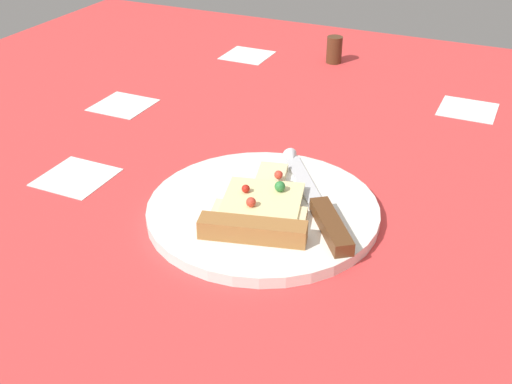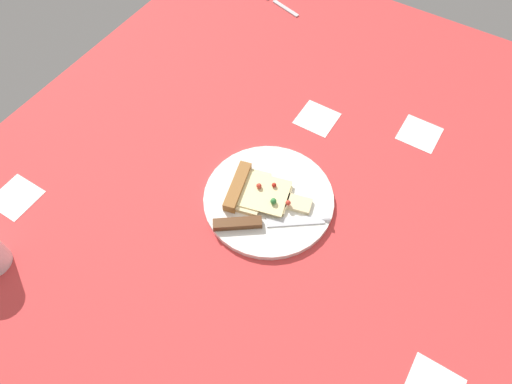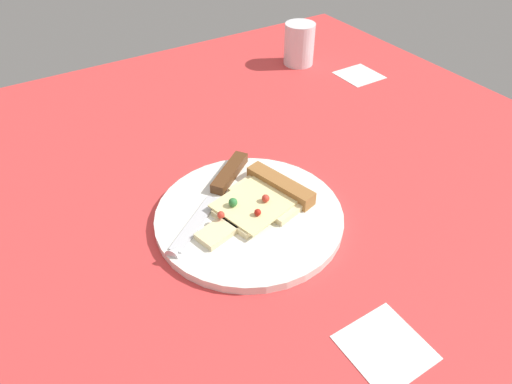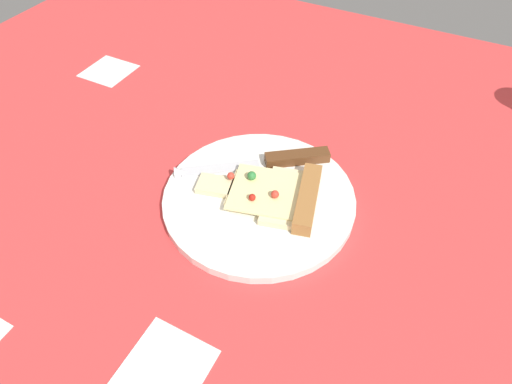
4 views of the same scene
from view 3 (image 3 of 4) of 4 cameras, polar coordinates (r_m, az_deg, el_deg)
ground_plane at (r=63.52cm, az=-2.24°, el=-10.49°), size 146.68×146.68×3.00cm
plate at (r=68.64cm, az=-0.85°, el=-3.03°), size 28.00×28.00×1.39cm
pizza_slice at (r=69.04cm, az=0.61°, el=-1.07°), size 18.81×13.37×2.61cm
knife at (r=71.49cm, az=-4.79°, el=0.25°), size 20.63×15.84×2.45cm
drinking_glass at (r=114.64cm, az=5.40°, el=17.83°), size 7.13×7.13×9.65cm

